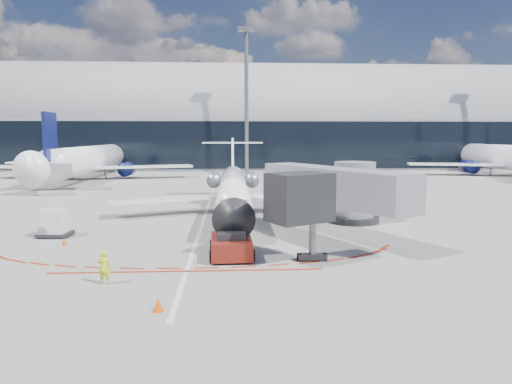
{
  "coord_description": "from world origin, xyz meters",
  "views": [
    {
      "loc": [
        2.35,
        -34.22,
        6.9
      ],
      "look_at": [
        4.15,
        -0.05,
        2.62
      ],
      "focal_mm": 32.0,
      "sensor_mm": 36.0,
      "label": 1
    }
  ],
  "objects": [
    {
      "name": "ground",
      "position": [
        0.0,
        0.0,
        0.0
      ],
      "size": [
        260.0,
        260.0,
        0.0
      ],
      "primitive_type": "plane",
      "color": "slate",
      "rests_on": "ground"
    },
    {
      "name": "apron_stop_bar",
      "position": [
        0.0,
        -11.5,
        0.01
      ],
      "size": [
        14.0,
        0.25,
        0.01
      ],
      "primitive_type": "cube",
      "color": "maroon",
      "rests_on": "ground"
    },
    {
      "name": "jet_bridge",
      "position": [
        9.79,
        -3.01,
        3.01
      ],
      "size": [
        10.03,
        15.2,
        4.9
      ],
      "color": "gray",
      "rests_on": "ground"
    },
    {
      "name": "safety_cone_left",
      "position": [
        -8.26,
        -5.49,
        0.23
      ],
      "size": [
        0.33,
        0.33,
        0.46
      ],
      "primitive_type": "cone",
      "color": "#F44E05",
      "rests_on": "ground"
    },
    {
      "name": "uld_container",
      "position": [
        -9.77,
        -2.95,
        0.94
      ],
      "size": [
        2.13,
        1.84,
        1.91
      ],
      "rotation": [
        0.0,
        0.0,
        -0.06
      ],
      "color": "black",
      "rests_on": "ground"
    },
    {
      "name": "regional_jet",
      "position": [
        2.43,
        4.99,
        2.2
      ],
      "size": [
        21.36,
        26.35,
        6.6
      ],
      "color": "white",
      "rests_on": "ground"
    },
    {
      "name": "ramp_worker",
      "position": [
        -3.61,
        -13.32,
        0.81
      ],
      "size": [
        0.62,
        0.43,
        1.63
      ],
      "primitive_type": "imported",
      "rotation": [
        0.0,
        0.0,
        3.08
      ],
      "color": "#DAEE19",
      "rests_on": "ground"
    },
    {
      "name": "light_mast_centre",
      "position": [
        5.0,
        48.0,
        12.5
      ],
      "size": [
        0.7,
        0.7,
        25.0
      ],
      "primitive_type": "cylinder",
      "color": "slate",
      "rests_on": "ground"
    },
    {
      "name": "bg_airliner_2",
      "position": [
        49.22,
        42.75,
        6.14
      ],
      "size": [
        37.96,
        40.2,
        12.28
      ],
      "primitive_type": null,
      "color": "white",
      "rests_on": "ground"
    },
    {
      "name": "safety_cone_right",
      "position": [
        -0.58,
        -16.82,
        0.28
      ],
      "size": [
        0.41,
        0.41,
        0.57
      ],
      "primitive_type": "cone",
      "color": "#F44E05",
      "rests_on": "ground"
    },
    {
      "name": "terminal_building",
      "position": [
        0.0,
        64.97,
        8.52
      ],
      "size": [
        150.0,
        24.15,
        24.0
      ],
      "color": "#95979A",
      "rests_on": "ground"
    },
    {
      "name": "bg_airliner_1",
      "position": [
        -20.13,
        39.87,
        6.07
      ],
      "size": [
        37.54,
        39.74,
        12.14
      ],
      "primitive_type": null,
      "color": "white",
      "rests_on": "ground"
    },
    {
      "name": "pushback_tug",
      "position": [
        2.28,
        -8.81,
        0.66
      ],
      "size": [
        2.57,
        5.79,
        1.49
      ],
      "rotation": [
        0.0,
        0.0,
        0.03
      ],
      "color": "#61150D",
      "rests_on": "ground"
    },
    {
      "name": "apron_centerline",
      "position": [
        0.0,
        2.0,
        0.01
      ],
      "size": [
        0.25,
        40.0,
        0.01
      ],
      "primitive_type": "cube",
      "color": "silver",
      "rests_on": "ground"
    }
  ]
}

